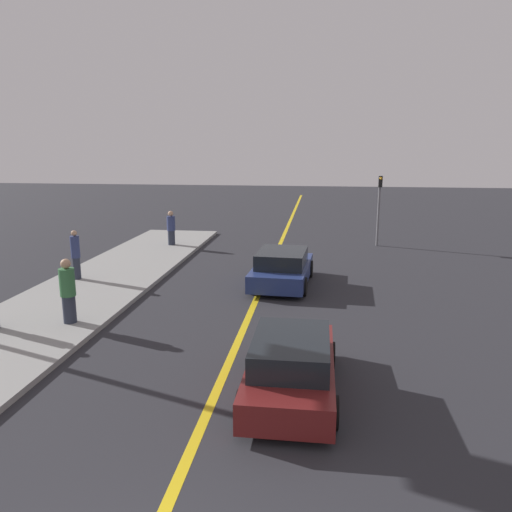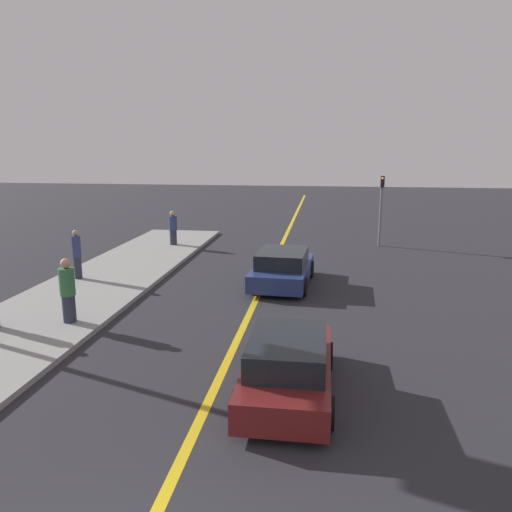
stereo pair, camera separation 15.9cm
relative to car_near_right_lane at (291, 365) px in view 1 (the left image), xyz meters
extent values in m
cube|color=gold|center=(-1.53, 12.06, -0.61)|extent=(0.20, 60.00, 0.01)
cube|color=gray|center=(-7.39, 6.26, -0.54)|extent=(3.98, 24.39, 0.15)
cube|color=maroon|center=(0.00, 0.06, -0.15)|extent=(1.72, 4.05, 0.59)
cube|color=black|center=(0.00, -0.14, 0.40)|extent=(1.51, 2.23, 0.52)
cylinder|color=black|center=(-0.81, 1.31, -0.30)|extent=(0.22, 0.61, 0.61)
cylinder|color=black|center=(0.81, 1.31, -0.30)|extent=(0.22, 0.61, 0.61)
cylinder|color=black|center=(-0.81, -1.20, -0.30)|extent=(0.22, 0.61, 0.61)
cylinder|color=black|center=(0.81, -1.19, -0.30)|extent=(0.22, 0.61, 0.61)
cube|color=navy|center=(-0.83, 8.19, -0.14)|extent=(2.13, 4.21, 0.59)
cube|color=black|center=(-0.83, 7.99, 0.43)|extent=(1.79, 2.35, 0.53)
cylinder|color=black|center=(-1.65, 9.51, -0.29)|extent=(0.26, 0.65, 0.64)
cylinder|color=black|center=(0.14, 9.41, -0.29)|extent=(0.26, 0.65, 0.64)
cylinder|color=black|center=(-1.80, 6.97, -0.29)|extent=(0.26, 0.65, 0.64)
cylinder|color=black|center=(0.00, 6.87, -0.29)|extent=(0.26, 0.65, 0.64)
cylinder|color=#282D3D|center=(-6.35, 3.01, -0.08)|extent=(0.36, 0.36, 0.77)
cylinder|color=#336B3D|center=(-6.35, 3.01, 0.69)|extent=(0.42, 0.42, 0.77)
sphere|color=tan|center=(-6.35, 3.01, 1.22)|extent=(0.27, 0.27, 0.27)
cylinder|color=#282D3D|center=(-8.37, 7.44, -0.06)|extent=(0.28, 0.28, 0.80)
cylinder|color=navy|center=(-8.37, 7.44, 0.74)|extent=(0.33, 0.33, 0.80)
sphere|color=tan|center=(-8.37, 7.44, 1.25)|extent=(0.21, 0.21, 0.21)
cylinder|color=#282D3D|center=(-6.82, 14.23, -0.11)|extent=(0.35, 0.35, 0.71)
cylinder|color=navy|center=(-6.82, 14.23, 0.60)|extent=(0.41, 0.41, 0.71)
sphere|color=tan|center=(-6.82, 14.23, 1.09)|extent=(0.27, 0.27, 0.27)
cylinder|color=slate|center=(3.37, 16.03, 1.15)|extent=(0.12, 0.12, 3.52)
cube|color=black|center=(3.37, 15.85, 2.63)|extent=(0.18, 0.18, 0.55)
sphere|color=orange|center=(3.37, 15.76, 2.80)|extent=(0.14, 0.14, 0.14)
camera|label=1|loc=(0.51, -9.40, 4.36)|focal=35.00mm
camera|label=2|loc=(0.67, -9.38, 4.36)|focal=35.00mm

